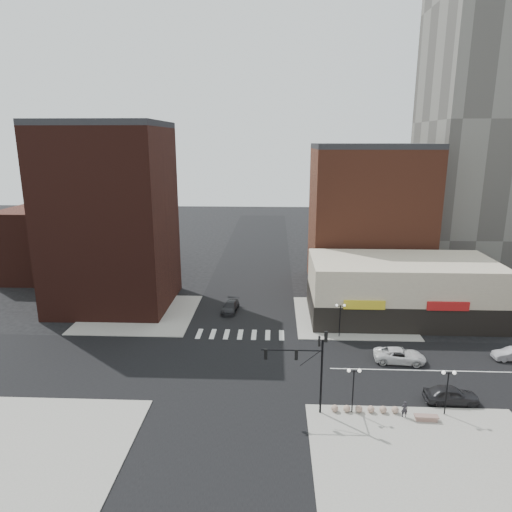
{
  "coord_description": "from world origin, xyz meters",
  "views": [
    {
      "loc": [
        4.13,
        -43.78,
        23.29
      ],
      "look_at": [
        2.02,
        4.47,
        11.0
      ],
      "focal_mm": 32.0,
      "sensor_mm": 36.0,
      "label": 1
    }
  ],
  "objects_px": {
    "traffic_signal": "(310,360)",
    "stone_bench": "(426,418)",
    "dark_sedan_east": "(451,395)",
    "street_lamp_se_b": "(448,381)",
    "pedestrian": "(404,409)",
    "dark_sedan_north": "(230,307)",
    "street_lamp_ne": "(340,312)",
    "white_suv": "(400,355)",
    "silver_sedan": "(512,354)",
    "street_lamp_se_a": "(354,379)"
  },
  "relations": [
    {
      "from": "street_lamp_ne",
      "to": "dark_sedan_north",
      "type": "distance_m",
      "value": 16.42
    },
    {
      "from": "dark_sedan_east",
      "to": "street_lamp_se_b",
      "type": "bearing_deg",
      "value": 148.69
    },
    {
      "from": "dark_sedan_east",
      "to": "stone_bench",
      "type": "height_order",
      "value": "dark_sedan_east"
    },
    {
      "from": "street_lamp_se_b",
      "to": "silver_sedan",
      "type": "bearing_deg",
      "value": 44.46
    },
    {
      "from": "street_lamp_se_a",
      "to": "dark_sedan_east",
      "type": "height_order",
      "value": "street_lamp_se_a"
    },
    {
      "from": "street_lamp_se_b",
      "to": "white_suv",
      "type": "relative_size",
      "value": 0.76
    },
    {
      "from": "dark_sedan_east",
      "to": "stone_bench",
      "type": "relative_size",
      "value": 2.4
    },
    {
      "from": "traffic_signal",
      "to": "street_lamp_se_a",
      "type": "bearing_deg",
      "value": -2.57
    },
    {
      "from": "traffic_signal",
      "to": "street_lamp_ne",
      "type": "xyz_separation_m",
      "value": [
        4.76,
        15.83,
        -1.67
      ]
    },
    {
      "from": "street_lamp_ne",
      "to": "silver_sedan",
      "type": "xyz_separation_m",
      "value": [
        18.07,
        -5.14,
        -2.62
      ]
    },
    {
      "from": "dark_sedan_east",
      "to": "stone_bench",
      "type": "bearing_deg",
      "value": 134.56
    },
    {
      "from": "street_lamp_ne",
      "to": "stone_bench",
      "type": "distance_m",
      "value": 17.99
    },
    {
      "from": "white_suv",
      "to": "stone_bench",
      "type": "relative_size",
      "value": 2.72
    },
    {
      "from": "dark_sedan_north",
      "to": "street_lamp_ne",
      "type": "bearing_deg",
      "value": -22.76
    },
    {
      "from": "white_suv",
      "to": "silver_sedan",
      "type": "height_order",
      "value": "white_suv"
    },
    {
      "from": "street_lamp_se_a",
      "to": "street_lamp_se_b",
      "type": "relative_size",
      "value": 1.0
    },
    {
      "from": "street_lamp_se_a",
      "to": "street_lamp_ne",
      "type": "xyz_separation_m",
      "value": [
        1.0,
        16.0,
        0.0
      ]
    },
    {
      "from": "street_lamp_se_a",
      "to": "silver_sedan",
      "type": "xyz_separation_m",
      "value": [
        19.07,
        10.86,
        -2.62
      ]
    },
    {
      "from": "stone_bench",
      "to": "traffic_signal",
      "type": "bearing_deg",
      "value": 175.69
    },
    {
      "from": "white_suv",
      "to": "dark_sedan_east",
      "type": "relative_size",
      "value": 1.13
    },
    {
      "from": "silver_sedan",
      "to": "pedestrian",
      "type": "height_order",
      "value": "pedestrian"
    },
    {
      "from": "traffic_signal",
      "to": "dark_sedan_east",
      "type": "xyz_separation_m",
      "value": [
        13.02,
        1.83,
        -4.14
      ]
    },
    {
      "from": "street_lamp_se_a",
      "to": "street_lamp_ne",
      "type": "bearing_deg",
      "value": 86.42
    },
    {
      "from": "dark_sedan_east",
      "to": "dark_sedan_north",
      "type": "xyz_separation_m",
      "value": [
        -22.35,
        22.02,
        -0.13
      ]
    },
    {
      "from": "traffic_signal",
      "to": "white_suv",
      "type": "relative_size",
      "value": 1.42
    },
    {
      "from": "dark_sedan_east",
      "to": "pedestrian",
      "type": "relative_size",
      "value": 3.21
    },
    {
      "from": "traffic_signal",
      "to": "dark_sedan_north",
      "type": "bearing_deg",
      "value": 111.37
    },
    {
      "from": "street_lamp_ne",
      "to": "white_suv",
      "type": "relative_size",
      "value": 0.76
    },
    {
      "from": "silver_sedan",
      "to": "street_lamp_se_b",
      "type": "bearing_deg",
      "value": -48.48
    },
    {
      "from": "street_lamp_se_b",
      "to": "street_lamp_ne",
      "type": "relative_size",
      "value": 1.0
    },
    {
      "from": "dark_sedan_north",
      "to": "stone_bench",
      "type": "xyz_separation_m",
      "value": [
        19.22,
        -25.02,
        -0.33
      ]
    },
    {
      "from": "white_suv",
      "to": "stone_bench",
      "type": "distance_m",
      "value": 10.86
    },
    {
      "from": "dark_sedan_east",
      "to": "pedestrian",
      "type": "xyz_separation_m",
      "value": [
        -4.88,
        -2.55,
        0.05
      ]
    },
    {
      "from": "traffic_signal",
      "to": "street_lamp_se_b",
      "type": "bearing_deg",
      "value": -0.82
    },
    {
      "from": "pedestrian",
      "to": "silver_sedan",
      "type": "bearing_deg",
      "value": -138.81
    },
    {
      "from": "street_lamp_ne",
      "to": "street_lamp_se_a",
      "type": "bearing_deg",
      "value": -93.58
    },
    {
      "from": "street_lamp_se_b",
      "to": "traffic_signal",
      "type": "bearing_deg",
      "value": 179.18
    },
    {
      "from": "traffic_signal",
      "to": "street_lamp_se_a",
      "type": "distance_m",
      "value": 4.12
    },
    {
      "from": "pedestrian",
      "to": "street_lamp_se_b",
      "type": "bearing_deg",
      "value": -168.01
    },
    {
      "from": "pedestrian",
      "to": "dark_sedan_north",
      "type": "bearing_deg",
      "value": -51.23
    },
    {
      "from": "pedestrian",
      "to": "street_lamp_se_a",
      "type": "bearing_deg",
      "value": -3.84
    },
    {
      "from": "street_lamp_se_b",
      "to": "dark_sedan_east",
      "type": "xyz_separation_m",
      "value": [
        1.25,
        2.0,
        -2.47
      ]
    },
    {
      "from": "street_lamp_se_a",
      "to": "dark_sedan_east",
      "type": "distance_m",
      "value": 9.78
    },
    {
      "from": "traffic_signal",
      "to": "stone_bench",
      "type": "height_order",
      "value": "traffic_signal"
    },
    {
      "from": "silver_sedan",
      "to": "pedestrian",
      "type": "relative_size",
      "value": 2.73
    },
    {
      "from": "dark_sedan_east",
      "to": "dark_sedan_north",
      "type": "bearing_deg",
      "value": 46.21
    },
    {
      "from": "white_suv",
      "to": "stone_bench",
      "type": "height_order",
      "value": "white_suv"
    },
    {
      "from": "dark_sedan_north",
      "to": "stone_bench",
      "type": "relative_size",
      "value": 2.38
    },
    {
      "from": "traffic_signal",
      "to": "street_lamp_se_b",
      "type": "relative_size",
      "value": 1.87
    },
    {
      "from": "silver_sedan",
      "to": "stone_bench",
      "type": "relative_size",
      "value": 2.04
    }
  ]
}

